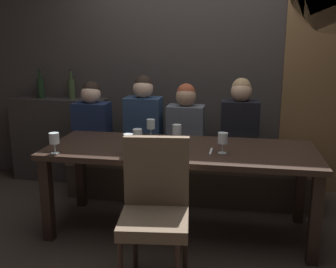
% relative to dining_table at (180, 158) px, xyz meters
% --- Properties ---
extents(ground, '(9.00, 9.00, 0.00)m').
position_rel_dining_table_xyz_m(ground, '(0.00, 0.00, -0.65)').
color(ground, '#382D26').
extents(back_wall_tiled, '(6.00, 0.12, 3.00)m').
position_rel_dining_table_xyz_m(back_wall_tiled, '(0.00, 1.22, 0.85)').
color(back_wall_tiled, '#383330').
rests_on(back_wall_tiled, ground).
extents(arched_door, '(0.90, 0.05, 2.55)m').
position_rel_dining_table_xyz_m(arched_door, '(1.35, 1.15, 0.71)').
color(arched_door, brown).
rests_on(arched_door, ground).
extents(back_counter, '(1.10, 0.28, 0.95)m').
position_rel_dining_table_xyz_m(back_counter, '(-1.55, 1.04, -0.18)').
color(back_counter, '#2F2B29').
rests_on(back_counter, ground).
extents(dining_table, '(2.20, 0.84, 0.74)m').
position_rel_dining_table_xyz_m(dining_table, '(0.00, 0.00, 0.00)').
color(dining_table, black).
rests_on(dining_table, ground).
extents(banquette_bench, '(2.50, 0.44, 0.45)m').
position_rel_dining_table_xyz_m(banquette_bench, '(0.00, 0.70, -0.42)').
color(banquette_bench, '#40352A').
rests_on(banquette_bench, ground).
extents(chair_near_side, '(0.49, 0.49, 0.98)m').
position_rel_dining_table_xyz_m(chair_near_side, '(-0.06, -0.72, -0.09)').
color(chair_near_side, '#302119').
rests_on(chair_near_side, ground).
extents(diner_redhead, '(0.36, 0.24, 0.74)m').
position_rel_dining_table_xyz_m(diner_redhead, '(-1.02, 0.70, 0.15)').
color(diner_redhead, '#192342').
rests_on(diner_redhead, banquette_bench).
extents(diner_bearded, '(0.36, 0.24, 0.81)m').
position_rel_dining_table_xyz_m(diner_bearded, '(-0.48, 0.69, 0.18)').
color(diner_bearded, navy).
rests_on(diner_bearded, banquette_bench).
extents(diner_far_end, '(0.36, 0.24, 0.74)m').
position_rel_dining_table_xyz_m(diner_far_end, '(-0.05, 0.70, 0.15)').
color(diner_far_end, '#4C515B').
rests_on(diner_far_end, banquette_bench).
extents(diner_near_end, '(0.36, 0.24, 0.80)m').
position_rel_dining_table_xyz_m(diner_near_end, '(0.48, 0.71, 0.18)').
color(diner_near_end, black).
rests_on(diner_near_end, banquette_bench).
extents(wine_bottle_dark_red, '(0.08, 0.08, 0.33)m').
position_rel_dining_table_xyz_m(wine_bottle_dark_red, '(-1.75, 1.05, 0.42)').
color(wine_bottle_dark_red, black).
rests_on(wine_bottle_dark_red, back_counter).
extents(wine_bottle_pale_label, '(0.08, 0.08, 0.33)m').
position_rel_dining_table_xyz_m(wine_bottle_pale_label, '(-1.39, 1.07, 0.42)').
color(wine_bottle_pale_label, '#384728').
rests_on(wine_bottle_pale_label, back_counter).
extents(wine_glass_center_back, '(0.08, 0.08, 0.16)m').
position_rel_dining_table_xyz_m(wine_glass_center_back, '(0.35, -0.11, 0.20)').
color(wine_glass_center_back, silver).
rests_on(wine_glass_center_back, dining_table).
extents(wine_glass_far_right, '(0.08, 0.08, 0.16)m').
position_rel_dining_table_xyz_m(wine_glass_far_right, '(-0.31, 0.30, 0.20)').
color(wine_glass_far_right, silver).
rests_on(wine_glass_far_right, dining_table).
extents(wine_glass_center_front, '(0.08, 0.08, 0.16)m').
position_rel_dining_table_xyz_m(wine_glass_center_front, '(-0.34, -0.10, 0.20)').
color(wine_glass_center_front, silver).
rests_on(wine_glass_center_front, dining_table).
extents(wine_glass_near_left, '(0.08, 0.08, 0.16)m').
position_rel_dining_table_xyz_m(wine_glass_near_left, '(-0.05, 0.12, 0.20)').
color(wine_glass_near_left, silver).
rests_on(wine_glass_near_left, dining_table).
extents(wine_glass_end_right, '(0.08, 0.08, 0.16)m').
position_rel_dining_table_xyz_m(wine_glass_end_right, '(-0.36, -0.27, 0.20)').
color(wine_glass_end_right, silver).
rests_on(wine_glass_end_right, dining_table).
extents(wine_glass_end_left, '(0.08, 0.08, 0.16)m').
position_rel_dining_table_xyz_m(wine_glass_end_left, '(-0.94, -0.34, 0.20)').
color(wine_glass_end_left, silver).
rests_on(wine_glass_end_left, dining_table).
extents(fork_on_table, '(0.02, 0.17, 0.01)m').
position_rel_dining_table_xyz_m(fork_on_table, '(0.26, -0.08, 0.09)').
color(fork_on_table, silver).
rests_on(fork_on_table, dining_table).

